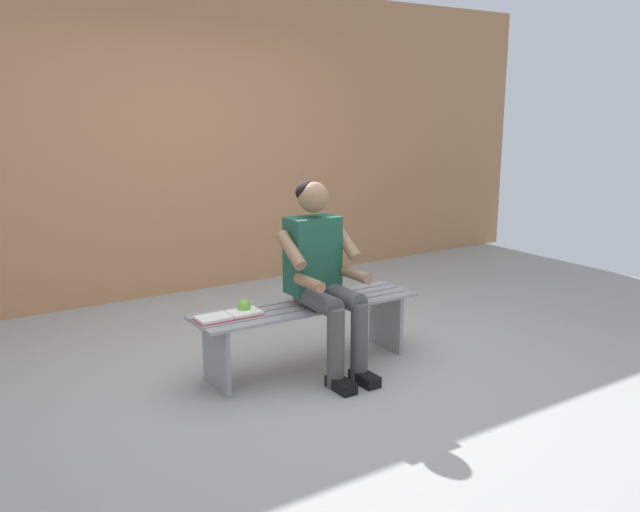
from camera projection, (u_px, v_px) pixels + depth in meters
The scene contains 6 objects.
ground_plane at pixel (252, 480), 3.16m from camera, with size 10.00×7.00×0.04m, color #9E9E99.
brick_wall at pixel (116, 143), 5.79m from camera, with size 9.50×0.24×2.77m, color #B27A51.
bench_near at pixel (308, 319), 4.41m from camera, with size 1.56×0.42×0.44m.
person_seated at pixel (323, 270), 4.28m from camera, with size 0.50×0.69×1.24m.
apple at pixel (244, 306), 4.19m from camera, with size 0.08×0.08×0.08m, color #72B738.
book_open at pixel (229, 316), 4.10m from camera, with size 0.41×0.16×0.02m.
Camera 1 is at (2.24, 3.56, 1.71)m, focal length 37.48 mm.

